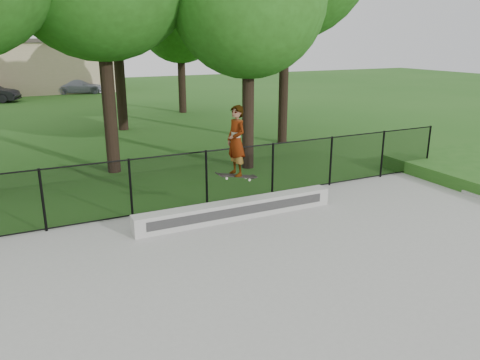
{
  "coord_description": "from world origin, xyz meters",
  "views": [
    {
      "loc": [
        -4.38,
        -5.03,
        4.33
      ],
      "look_at": [
        0.15,
        4.2,
        1.2
      ],
      "focal_mm": 35.0,
      "sensor_mm": 36.0,
      "label": 1
    }
  ],
  "objects": [
    {
      "name": "grind_ledge",
      "position": [
        0.31,
        4.7,
        0.28
      ],
      "size": [
        5.18,
        0.4,
        0.45
      ],
      "primitive_type": "cube",
      "color": "#AAAAA5",
      "rests_on": "concrete_slab"
    },
    {
      "name": "chainlink_fence",
      "position": [
        0.0,
        5.9,
        0.81
      ],
      "size": [
        16.06,
        0.06,
        1.5
      ],
      "color": "black",
      "rests_on": "concrete_slab"
    },
    {
      "name": "skater_airborne",
      "position": [
        0.24,
        4.6,
        2.0
      ],
      "size": [
        0.83,
        0.64,
        1.82
      ],
      "color": "black",
      "rests_on": "ground"
    },
    {
      "name": "ground",
      "position": [
        0.0,
        0.0,
        0.0
      ],
      "size": [
        100.0,
        100.0,
        0.0
      ],
      "primitive_type": "plane",
      "color": "#245718",
      "rests_on": "ground"
    },
    {
      "name": "concrete_slab",
      "position": [
        0.0,
        0.0,
        0.03
      ],
      "size": [
        14.0,
        12.0,
        0.06
      ],
      "primitive_type": "cube",
      "color": "#979893",
      "rests_on": "ground"
    },
    {
      "name": "car_c",
      "position": [
        0.84,
        35.39,
        0.58
      ],
      "size": [
        4.0,
        2.51,
        1.17
      ],
      "primitive_type": "imported",
      "rotation": [
        0.0,
        0.0,
        1.32
      ],
      "color": "gray",
      "rests_on": "ground"
    },
    {
      "name": "distant_building",
      "position": [
        -2.0,
        38.0,
        2.16
      ],
      "size": [
        12.4,
        6.4,
        4.3
      ],
      "color": "tan",
      "rests_on": "ground"
    }
  ]
}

